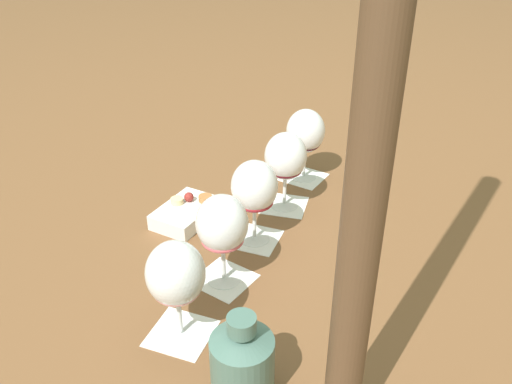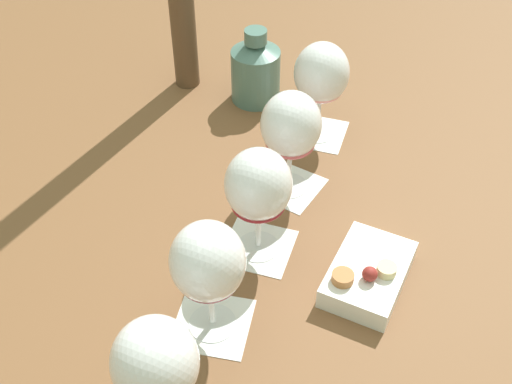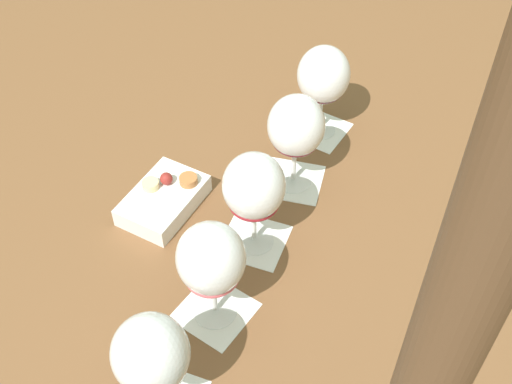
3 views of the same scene
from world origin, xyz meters
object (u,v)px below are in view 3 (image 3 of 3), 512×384
object	(u,v)px
wine_glass_2	(256,188)
wine_glass_0	(151,357)
wine_glass_4	(323,78)
umbrella_pole	(470,284)
snack_dish	(164,199)
wine_glass_3	(296,129)
wine_glass_1	(211,262)

from	to	relation	value
wine_glass_2	wine_glass_0	bearing A→B (deg)	146.01
wine_glass_4	umbrella_pole	world-z (taller)	umbrella_pole
wine_glass_2	umbrella_pole	world-z (taller)	umbrella_pole
wine_glass_2	wine_glass_4	size ratio (longest dim) A/B	1.00
wine_glass_4	umbrella_pole	bearing A→B (deg)	169.77
snack_dish	wine_glass_2	bearing A→B (deg)	-124.87
snack_dish	umbrella_pole	size ratio (longest dim) A/B	0.17
snack_dish	umbrella_pole	xyz separation A→B (m)	(-0.57, -0.18, 0.50)
wine_glass_3	wine_glass_2	bearing A→B (deg)	143.81
wine_glass_0	snack_dish	distance (m)	0.37
wine_glass_2	wine_glass_3	bearing A→B (deg)	-36.19
wine_glass_1	wine_glass_0	bearing A→B (deg)	145.56
wine_glass_0	wine_glass_2	xyz separation A→B (m)	(0.25, -0.17, 0.00)
wine_glass_3	wine_glass_4	world-z (taller)	same
wine_glass_0	wine_glass_3	distance (m)	0.45
wine_glass_1	snack_dish	size ratio (longest dim) A/B	1.02
wine_glass_1	wine_glass_3	size ratio (longest dim) A/B	1.00
wine_glass_2	wine_glass_3	xyz separation A→B (m)	(0.12, -0.09, -0.00)
wine_glass_0	wine_glass_3	size ratio (longest dim) A/B	1.00
wine_glass_1	snack_dish	distance (m)	0.25
wine_glass_1	umbrella_pole	world-z (taller)	umbrella_pole
wine_glass_1	umbrella_pole	bearing A→B (deg)	-161.13
wine_glass_2	snack_dish	bearing A→B (deg)	55.13
wine_glass_4	umbrella_pole	xyz separation A→B (m)	(-0.72, 0.13, 0.40)
wine_glass_1	snack_dish	bearing A→B (deg)	14.46
wine_glass_2	snack_dish	size ratio (longest dim) A/B	1.02
wine_glass_4	snack_dish	size ratio (longest dim) A/B	1.02
umbrella_pole	wine_glass_3	bearing A→B (deg)	-5.02
wine_glass_1	wine_glass_2	world-z (taller)	same
wine_glass_0	wine_glass_2	world-z (taller)	same
wine_glass_3	snack_dish	size ratio (longest dim) A/B	1.02
wine_glass_3	snack_dish	xyz separation A→B (m)	(-0.02, 0.23, -0.10)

